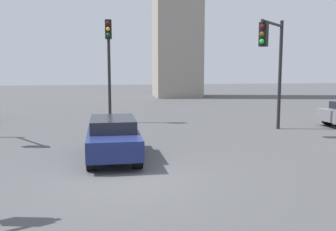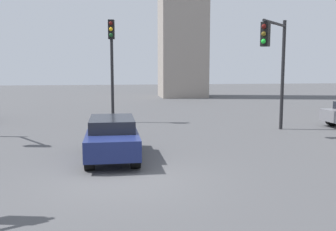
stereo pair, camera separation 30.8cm
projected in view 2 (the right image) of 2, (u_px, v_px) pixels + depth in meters
ground_plane at (124, 178)px, 10.37m from camera, size 107.32×107.32×0.00m
traffic_light_0 at (112, 52)px, 20.22m from camera, size 0.35×0.47×5.45m
traffic_light_2 at (275, 52)px, 16.93m from camera, size 2.01×2.20×5.15m
car_3 at (112, 137)px, 12.55m from camera, size 1.66×3.95×1.33m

